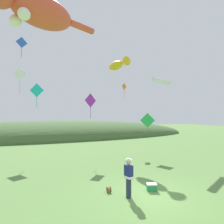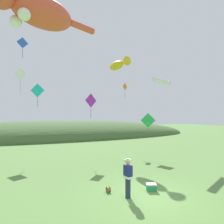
{
  "view_description": "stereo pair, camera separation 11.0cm",
  "coord_description": "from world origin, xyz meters",
  "px_view_note": "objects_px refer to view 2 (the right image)",
  "views": [
    {
      "loc": [
        -5.18,
        -7.89,
        3.74
      ],
      "look_at": [
        0.0,
        4.0,
        3.96
      ],
      "focal_mm": 32.0,
      "sensor_mm": 36.0,
      "label": 1
    },
    {
      "loc": [
        -5.07,
        -7.93,
        3.74
      ],
      "look_at": [
        0.0,
        4.0,
        3.96
      ],
      "focal_mm": 32.0,
      "sensor_mm": 36.0,
      "label": 2
    }
  ],
  "objects_px": {
    "kite_diamond_violet": "(91,101)",
    "kite_spool": "(108,190)",
    "kite_giant_cat": "(35,10)",
    "festival_attendant": "(128,177)",
    "kite_diamond_green": "(148,121)",
    "kite_diamond_orange": "(125,87)",
    "picnic_cooler": "(151,187)",
    "kite_diamond_white": "(20,74)",
    "kite_tube_streamer": "(162,81)",
    "kite_diamond_teal": "(37,90)",
    "kite_diamond_blue": "(23,43)",
    "kite_fish_windsock": "(118,65)"
  },
  "relations": [
    {
      "from": "kite_spool",
      "to": "kite_diamond_blue",
      "type": "height_order",
      "value": "kite_diamond_blue"
    },
    {
      "from": "kite_fish_windsock",
      "to": "kite_spool",
      "type": "bearing_deg",
      "value": -117.72
    },
    {
      "from": "kite_diamond_white",
      "to": "kite_diamond_violet",
      "type": "bearing_deg",
      "value": 9.73
    },
    {
      "from": "kite_diamond_blue",
      "to": "kite_diamond_teal",
      "type": "bearing_deg",
      "value": -49.03
    },
    {
      "from": "kite_fish_windsock",
      "to": "kite_diamond_teal",
      "type": "bearing_deg",
      "value": 167.75
    },
    {
      "from": "festival_attendant",
      "to": "kite_diamond_teal",
      "type": "relative_size",
      "value": 0.81
    },
    {
      "from": "picnic_cooler",
      "to": "kite_diamond_white",
      "type": "bearing_deg",
      "value": 130.7
    },
    {
      "from": "kite_diamond_white",
      "to": "kite_diamond_teal",
      "type": "distance_m",
      "value": 4.15
    },
    {
      "from": "festival_attendant",
      "to": "kite_diamond_white",
      "type": "distance_m",
      "value": 10.49
    },
    {
      "from": "kite_giant_cat",
      "to": "kite_diamond_violet",
      "type": "height_order",
      "value": "kite_giant_cat"
    },
    {
      "from": "festival_attendant",
      "to": "kite_giant_cat",
      "type": "relative_size",
      "value": 0.23
    },
    {
      "from": "kite_diamond_teal",
      "to": "festival_attendant",
      "type": "bearing_deg",
      "value": -73.32
    },
    {
      "from": "kite_diamond_green",
      "to": "kite_diamond_orange",
      "type": "bearing_deg",
      "value": 86.31
    },
    {
      "from": "kite_fish_windsock",
      "to": "kite_diamond_violet",
      "type": "height_order",
      "value": "kite_fish_windsock"
    },
    {
      "from": "kite_spool",
      "to": "kite_tube_streamer",
      "type": "relative_size",
      "value": 0.1
    },
    {
      "from": "kite_diamond_violet",
      "to": "kite_spool",
      "type": "bearing_deg",
      "value": -100.55
    },
    {
      "from": "festival_attendant",
      "to": "kite_spool",
      "type": "xyz_separation_m",
      "value": [
        -0.59,
        0.94,
        -0.82
      ]
    },
    {
      "from": "kite_diamond_orange",
      "to": "kite_diamond_teal",
      "type": "distance_m",
      "value": 9.48
    },
    {
      "from": "kite_giant_cat",
      "to": "festival_attendant",
      "type": "bearing_deg",
      "value": -57.36
    },
    {
      "from": "kite_giant_cat",
      "to": "kite_diamond_violet",
      "type": "distance_m",
      "value": 7.76
    },
    {
      "from": "kite_spool",
      "to": "kite_diamond_violet",
      "type": "height_order",
      "value": "kite_diamond_violet"
    },
    {
      "from": "kite_tube_streamer",
      "to": "kite_diamond_violet",
      "type": "xyz_separation_m",
      "value": [
        -6.11,
        1.83,
        -1.8
      ]
    },
    {
      "from": "kite_fish_windsock",
      "to": "kite_diamond_blue",
      "type": "xyz_separation_m",
      "value": [
        -8.72,
        3.12,
        1.96
      ]
    },
    {
      "from": "kite_spool",
      "to": "kite_diamond_green",
      "type": "relative_size",
      "value": 0.13
    },
    {
      "from": "picnic_cooler",
      "to": "kite_diamond_teal",
      "type": "xyz_separation_m",
      "value": [
        -4.83,
        11.03,
        5.84
      ]
    },
    {
      "from": "kite_tube_streamer",
      "to": "kite_diamond_teal",
      "type": "distance_m",
      "value": 11.37
    },
    {
      "from": "picnic_cooler",
      "to": "kite_diamond_blue",
      "type": "relative_size",
      "value": 0.29
    },
    {
      "from": "kite_tube_streamer",
      "to": "kite_diamond_orange",
      "type": "bearing_deg",
      "value": 99.17
    },
    {
      "from": "picnic_cooler",
      "to": "kite_diamond_white",
      "type": "relative_size",
      "value": 0.31
    },
    {
      "from": "kite_giant_cat",
      "to": "kite_diamond_white",
      "type": "distance_m",
      "value": 4.43
    },
    {
      "from": "kite_diamond_green",
      "to": "kite_giant_cat",
      "type": "bearing_deg",
      "value": -174.01
    },
    {
      "from": "kite_tube_streamer",
      "to": "kite_diamond_teal",
      "type": "xyz_separation_m",
      "value": [
        -10.29,
        4.76,
        -0.79
      ]
    },
    {
      "from": "kite_spool",
      "to": "picnic_cooler",
      "type": "height_order",
      "value": "picnic_cooler"
    },
    {
      "from": "kite_diamond_violet",
      "to": "kite_diamond_teal",
      "type": "bearing_deg",
      "value": 144.98
    },
    {
      "from": "festival_attendant",
      "to": "kite_spool",
      "type": "relative_size",
      "value": 6.42
    },
    {
      "from": "kite_diamond_violet",
      "to": "kite_tube_streamer",
      "type": "bearing_deg",
      "value": -16.66
    },
    {
      "from": "festival_attendant",
      "to": "kite_diamond_teal",
      "type": "bearing_deg",
      "value": 106.68
    },
    {
      "from": "kite_tube_streamer",
      "to": "kite_diamond_violet",
      "type": "relative_size",
      "value": 1.28
    },
    {
      "from": "picnic_cooler",
      "to": "kite_tube_streamer",
      "type": "height_order",
      "value": "kite_tube_streamer"
    },
    {
      "from": "picnic_cooler",
      "to": "kite_giant_cat",
      "type": "xyz_separation_m",
      "value": [
        -5.27,
        5.69,
        10.57
      ]
    },
    {
      "from": "festival_attendant",
      "to": "kite_diamond_violet",
      "type": "xyz_separation_m",
      "value": [
        0.8,
        8.38,
        4.06
      ]
    },
    {
      "from": "kite_diamond_blue",
      "to": "kite_diamond_green",
      "type": "relative_size",
      "value": 0.89
    },
    {
      "from": "kite_spool",
      "to": "kite_diamond_blue",
      "type": "distance_m",
      "value": 16.44
    },
    {
      "from": "festival_attendant",
      "to": "kite_diamond_white",
      "type": "height_order",
      "value": "kite_diamond_white"
    },
    {
      "from": "kite_tube_streamer",
      "to": "kite_diamond_white",
      "type": "height_order",
      "value": "kite_diamond_white"
    },
    {
      "from": "kite_diamond_teal",
      "to": "kite_fish_windsock",
      "type": "bearing_deg",
      "value": -12.25
    },
    {
      "from": "kite_diamond_violet",
      "to": "picnic_cooler",
      "type": "bearing_deg",
      "value": -85.43
    },
    {
      "from": "kite_diamond_green",
      "to": "kite_diamond_blue",
      "type": "bearing_deg",
      "value": 150.5
    },
    {
      "from": "kite_spool",
      "to": "kite_giant_cat",
      "type": "height_order",
      "value": "kite_giant_cat"
    },
    {
      "from": "kite_tube_streamer",
      "to": "kite_diamond_violet",
      "type": "bearing_deg",
      "value": 163.34
    }
  ]
}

